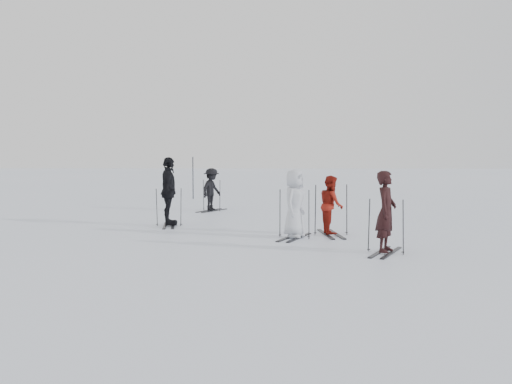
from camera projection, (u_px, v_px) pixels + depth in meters
ground at (255, 231)px, 15.50m from camera, size 120.00×120.00×0.00m
skier_near_dark at (386, 213)px, 12.09m from camera, size 0.64×0.74×1.72m
skier_red at (331, 206)px, 14.80m from camera, size 0.66×0.80×1.52m
skier_grey at (294, 204)px, 14.24m from camera, size 0.80×0.97×1.69m
skier_uphill_left at (169, 192)px, 16.53m from camera, size 0.65×1.22×1.98m
skier_uphill_far at (212, 190)px, 20.82m from camera, size 0.97×1.14×1.53m
skis_near_dark at (386, 225)px, 12.11m from camera, size 1.85×1.48×1.19m
skis_red at (331, 209)px, 14.80m from camera, size 1.96×1.20×1.35m
skis_grey at (294, 213)px, 14.26m from camera, size 1.94×1.48×1.26m
skis_uphill_left at (169, 207)px, 16.56m from camera, size 1.66×1.04×1.14m
skis_uphill_far at (212, 195)px, 20.84m from camera, size 1.84×1.52×1.18m
piste_marker at (193, 178)px, 26.23m from camera, size 0.04×0.04×1.94m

